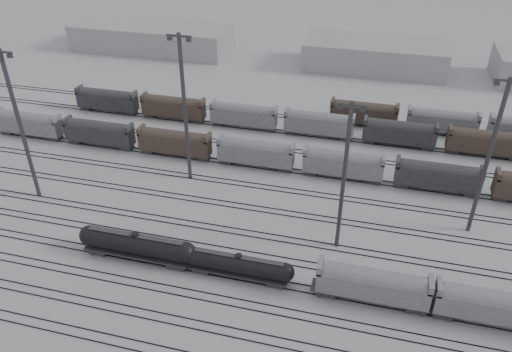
% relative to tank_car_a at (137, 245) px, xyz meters
% --- Properties ---
extents(ground, '(900.00, 900.00, 0.00)m').
position_rel_tank_car_a_xyz_m(ground, '(19.18, -1.00, -2.68)').
color(ground, '#BABABF').
rests_on(ground, ground).
extents(tracks, '(220.00, 71.50, 0.16)m').
position_rel_tank_car_a_xyz_m(tracks, '(19.18, 16.50, -2.60)').
color(tracks, black).
rests_on(tracks, ground).
extents(tank_car_a, '(18.72, 3.12, 4.63)m').
position_rel_tank_car_a_xyz_m(tank_car_a, '(0.00, 0.00, 0.00)').
color(tank_car_a, black).
rests_on(tank_car_a, ground).
extents(tank_car_b, '(16.17, 2.70, 4.00)m').
position_rel_tank_car_a_xyz_m(tank_car_b, '(15.86, -0.00, -0.36)').
color(tank_car_b, black).
rests_on(tank_car_b, ground).
extents(hopper_car_a, '(14.99, 2.98, 5.36)m').
position_rel_tank_car_a_xyz_m(hopper_car_a, '(34.53, -0.00, 0.64)').
color(hopper_car_a, black).
rests_on(hopper_car_a, ground).
extents(hopper_car_b, '(14.70, 2.92, 5.26)m').
position_rel_tank_car_a_xyz_m(hopper_car_b, '(49.75, -0.00, 0.57)').
color(hopper_car_b, black).
rests_on(hopper_car_b, ground).
extents(light_mast_a, '(4.33, 0.69, 27.07)m').
position_rel_tank_car_a_xyz_m(light_mast_a, '(-24.98, 10.98, 11.68)').
color(light_mast_a, '#39393B').
rests_on(light_mast_a, ground).
extents(light_mast_b, '(4.43, 0.71, 27.71)m').
position_rel_tank_car_a_xyz_m(light_mast_b, '(-0.82, 23.70, 12.03)').
color(light_mast_b, '#39393B').
rests_on(light_mast_b, ground).
extents(light_mast_c, '(3.91, 0.63, 24.42)m').
position_rel_tank_car_a_xyz_m(light_mast_c, '(28.66, 10.62, 10.28)').
color(light_mast_c, '#39393B').
rests_on(light_mast_c, ground).
extents(light_mast_d, '(4.20, 0.67, 26.27)m').
position_rel_tank_car_a_xyz_m(light_mast_d, '(48.96, 20.01, 11.26)').
color(light_mast_d, '#39393B').
rests_on(light_mast_d, ground).
extents(bg_string_near, '(151.00, 3.00, 5.60)m').
position_rel_tank_car_a_xyz_m(bg_string_near, '(27.18, 31.00, 0.12)').
color(bg_string_near, gray).
rests_on(bg_string_near, ground).
extents(bg_string_mid, '(151.00, 3.00, 5.60)m').
position_rel_tank_car_a_xyz_m(bg_string_mid, '(37.18, 47.00, 0.12)').
color(bg_string_mid, black).
rests_on(bg_string_mid, ground).
extents(bg_string_far, '(66.00, 3.00, 5.60)m').
position_rel_tank_car_a_xyz_m(bg_string_far, '(54.68, 55.00, 0.12)').
color(bg_string_far, '#44342B').
rests_on(bg_string_far, ground).
extents(warehouse_left, '(50.00, 18.00, 8.00)m').
position_rel_tank_car_a_xyz_m(warehouse_left, '(-40.82, 94.00, 1.32)').
color(warehouse_left, '#A9A9AB').
rests_on(warehouse_left, ground).
extents(warehouse_mid, '(40.00, 18.00, 8.00)m').
position_rel_tank_car_a_xyz_m(warehouse_mid, '(29.18, 94.00, 1.32)').
color(warehouse_mid, '#A9A9AB').
rests_on(warehouse_mid, ground).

